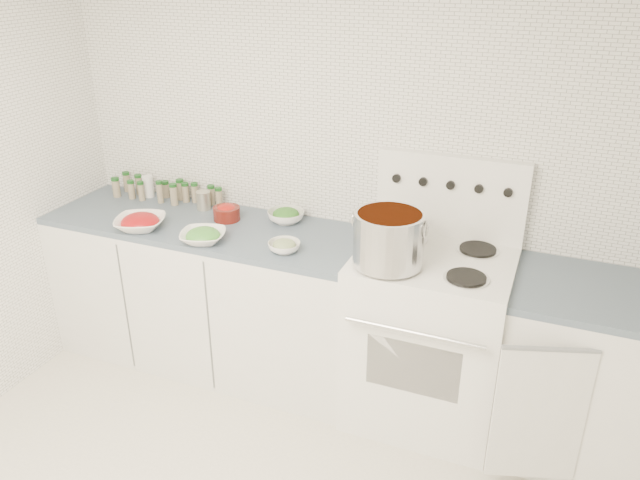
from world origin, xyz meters
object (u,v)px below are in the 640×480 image
(stove, at_px, (429,332))
(bowl_snowpea, at_px, (203,236))
(stock_pot, at_px, (389,237))
(bowl_tomato, at_px, (140,222))

(stove, xyz_separation_m, bowl_snowpea, (-1.18, -0.22, 0.44))
(stock_pot, relative_size, bowl_snowpea, 1.19)
(bowl_tomato, relative_size, bowl_snowpea, 1.17)
(bowl_snowpea, bearing_deg, bowl_tomato, 177.55)
(stove, bearing_deg, bowl_tomato, -172.88)
(bowl_snowpea, bearing_deg, stock_pot, 2.11)
(stock_pot, distance_m, bowl_snowpea, 1.00)
(stove, bearing_deg, bowl_snowpea, -169.62)
(stove, relative_size, bowl_snowpea, 4.60)
(stock_pot, bearing_deg, stove, 43.44)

